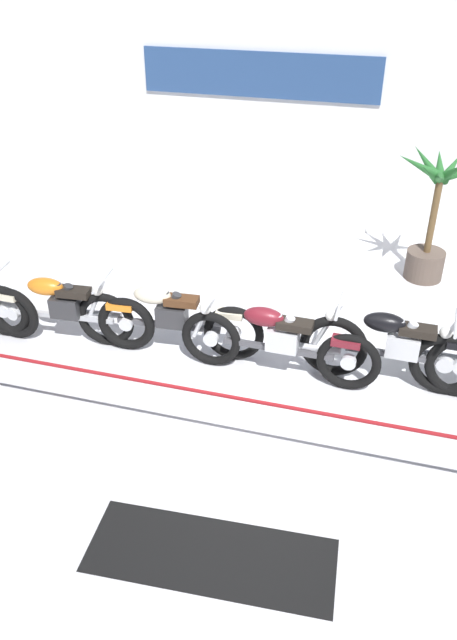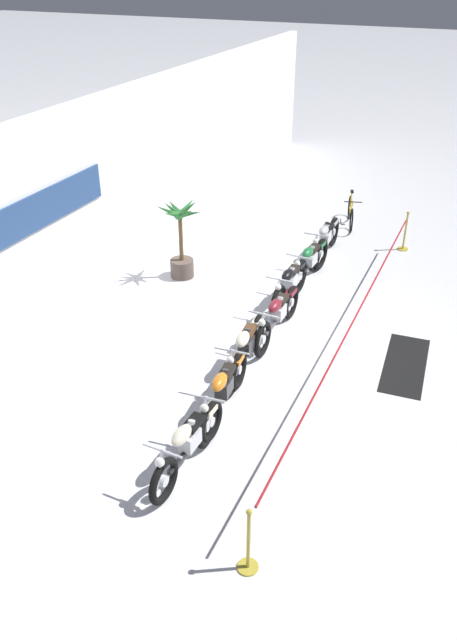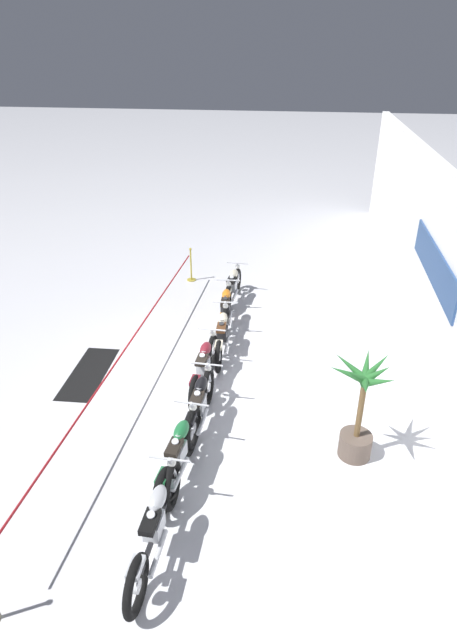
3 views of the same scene
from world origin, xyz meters
The scene contains 12 objects.
ground_plane centered at (0.00, 0.00, 0.00)m, with size 120.00×120.00×0.00m, color silver.
back_wall centered at (0.00, 5.12, 2.10)m, with size 28.00×0.29×4.20m.
motorcycle_cream_0 centered at (-4.05, 0.48, 0.46)m, with size 2.15×0.62×0.93m.
motorcycle_orange_1 centered at (-2.66, 0.53, 0.46)m, with size 2.36×0.62×0.94m.
motorcycle_cream_2 centered at (-1.33, 0.68, 0.48)m, with size 2.35×0.62×0.95m.
motorcycle_maroon_3 centered at (0.06, 0.55, 0.47)m, with size 2.35×0.62×0.94m.
motorcycle_black_4 centered at (1.37, 0.75, 0.49)m, with size 2.20×0.62×0.97m.
motorcycle_green_5 centered at (2.65, 0.70, 0.48)m, with size 2.30×0.62×0.97m.
motorcycle_silver_6 centered at (4.07, 0.74, 0.48)m, with size 2.43×0.62×0.97m.
potted_palm_left_of_row centered at (1.66, 3.55, 0.91)m, with size 1.28×1.04×1.96m.
stanchion_far_left centered at (-1.40, -1.03, 0.74)m, with size 10.68×0.28×1.05m.
floor_banner centered at (0.06, -2.05, 0.00)m, with size 2.09×0.77×0.01m, color black.
Camera 3 is at (8.55, 2.52, 6.16)m, focal length 28.00 mm.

